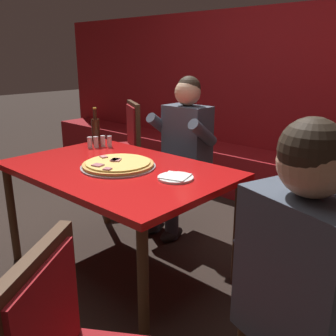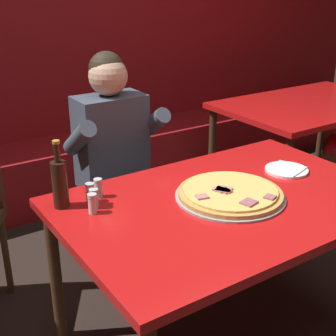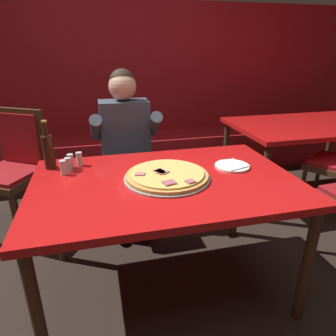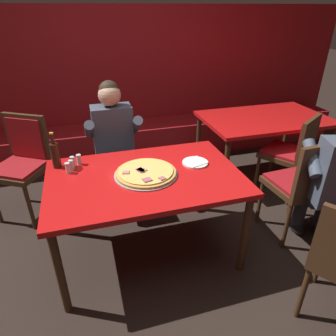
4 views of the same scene
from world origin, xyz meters
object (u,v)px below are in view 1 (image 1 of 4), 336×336
dining_chair_side_aisle (122,143)px  shaker_oregano (103,142)px  main_dining_table (117,178)px  shaker_black_pepper (96,143)px  diner_standing_companion (316,287)px  pizza (118,165)px  shaker_parmesan (90,143)px  shaker_red_pepper_flakes (109,142)px  diner_seated_blue_shirt (180,148)px  dining_chair_far_left (303,284)px  plate_white_paper (176,177)px  beer_bottle (96,130)px

dining_chair_side_aisle → shaker_oregano: bearing=-51.8°
main_dining_table → shaker_black_pepper: bearing=155.4°
shaker_black_pepper → diner_standing_companion: (1.96, -0.61, -0.08)m
pizza → diner_standing_companion: diner_standing_companion is taller
main_dining_table → diner_standing_companion: size_ratio=1.14×
shaker_parmesan → shaker_red_pepper_flakes: bearing=55.6°
shaker_oregano → shaker_parmesan: size_ratio=1.00×
shaker_red_pepper_flakes → dining_chair_side_aisle: dining_chair_side_aisle is taller
diner_seated_blue_shirt → dining_chair_far_left: (1.45, -0.96, -0.14)m
dining_chair_far_left → diner_standing_companion: size_ratio=0.75×
plate_white_paper → shaker_parmesan: (-0.99, 0.12, 0.03)m
shaker_red_pepper_flakes → dining_chair_side_aisle: size_ratio=0.09×
main_dining_table → shaker_oregano: 0.61m
shaker_red_pepper_flakes → shaker_parmesan: size_ratio=1.00×
dining_chair_far_left → shaker_oregano: bearing=165.5°
beer_bottle → dining_chair_side_aisle: beer_bottle is taller
shaker_black_pepper → dining_chair_far_left: (1.85, -0.42, -0.21)m
shaker_black_pepper → dining_chair_side_aisle: size_ratio=0.09×
shaker_oregano → shaker_black_pepper: size_ratio=1.00×
shaker_oregano → pizza: bearing=-29.3°
plate_white_paper → shaker_parmesan: shaker_parmesan is taller
pizza → beer_bottle: beer_bottle is taller
main_dining_table → dining_chair_side_aisle: (-0.99, 0.91, -0.08)m
shaker_oregano → shaker_black_pepper: same height
plate_white_paper → beer_bottle: (-1.07, 0.25, 0.10)m
beer_bottle → plate_white_paper: bearing=-13.1°
pizza → plate_white_paper: bearing=9.6°
dining_chair_far_left → dining_chair_side_aisle: bearing=155.0°
pizza → dining_chair_far_left: 1.34m
diner_seated_blue_shirt → diner_standing_companion: same height
beer_bottle → dining_chair_far_left: (1.96, -0.50, -0.29)m
shaker_black_pepper → diner_standing_companion: bearing=-17.3°
plate_white_paper → shaker_red_pepper_flakes: shaker_red_pepper_flakes is taller
shaker_red_pepper_flakes → shaker_parmesan: (-0.08, -0.12, 0.00)m
shaker_parmesan → diner_standing_companion: (1.98, -0.57, -0.08)m
main_dining_table → shaker_black_pepper: shaker_black_pepper is taller
shaker_oregano → diner_seated_blue_shirt: 0.62m
plate_white_paper → beer_bottle: 1.10m
shaker_black_pepper → diner_standing_companion: size_ratio=0.07×
plate_white_paper → shaker_red_pepper_flakes: (-0.90, 0.25, 0.03)m
diner_standing_companion → dining_chair_far_left: bearing=120.3°
shaker_parmesan → diner_seated_blue_shirt: size_ratio=0.07×
shaker_parmesan → pizza: bearing=-19.2°
shaker_oregano → dining_chair_side_aisle: bearing=128.2°
dining_chair_side_aisle → dining_chair_far_left: bearing=-25.0°
shaker_oregano → dining_chair_far_left: (1.84, -0.48, -0.21)m
main_dining_table → shaker_red_pepper_flakes: bearing=145.1°
pizza → beer_bottle: size_ratio=1.64×
pizza → diner_seated_blue_shirt: diner_seated_blue_shirt is taller
dining_chair_far_left → shaker_black_pepper: bearing=167.3°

